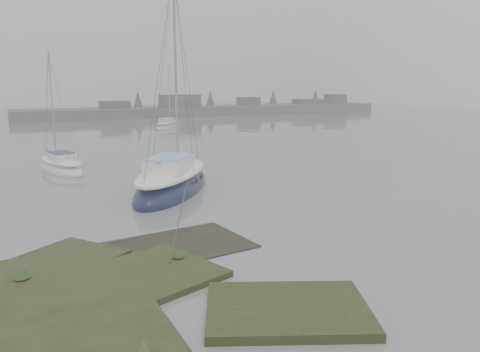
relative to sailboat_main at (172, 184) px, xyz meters
name	(u,v)px	position (x,y,z in m)	size (l,w,h in m)	color
ground	(72,148)	(-2.12, 18.01, -0.34)	(160.00, 160.00, 0.00)	slate
far_shoreline	(218,109)	(24.73, 49.91, 0.51)	(60.00, 8.00, 4.15)	#4C4F51
sailboat_main	(172,184)	(0.00, 0.00, 0.00)	(6.59, 7.74, 10.90)	#0E1333
sailboat_white	(61,167)	(-4.05, 7.82, -0.11)	(2.81, 5.42, 7.30)	white
sailboat_far_b	(168,126)	(9.75, 30.40, -0.10)	(4.85, 5.18, 7.56)	silver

